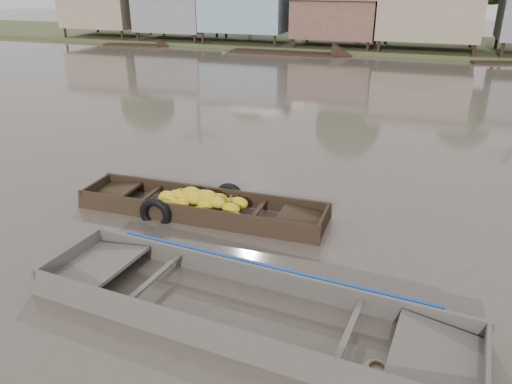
% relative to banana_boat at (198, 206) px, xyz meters
% --- Properties ---
extents(ground, '(120.00, 120.00, 0.00)m').
position_rel_banana_boat_xyz_m(ground, '(1.61, -1.49, -0.17)').
color(ground, '#534840').
rests_on(ground, ground).
extents(riverbank, '(120.00, 12.47, 10.22)m').
position_rel_banana_boat_xyz_m(riverbank, '(4.64, 30.37, 2.90)').
color(riverbank, '#384723').
rests_on(riverbank, ground).
extents(banana_boat, '(5.80, 1.60, 0.81)m').
position_rel_banana_boat_xyz_m(banana_boat, '(0.00, 0.00, 0.00)').
color(banana_boat, black).
rests_on(banana_boat, ground).
extents(viewer_boat, '(7.40, 2.52, 0.59)m').
position_rel_banana_boat_xyz_m(viewer_boat, '(2.35, -3.23, -0.11)').
color(viewer_boat, '#4A453E').
rests_on(viewer_boat, ground).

